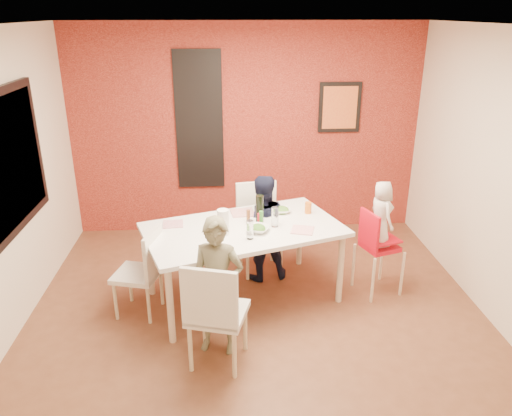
{
  "coord_description": "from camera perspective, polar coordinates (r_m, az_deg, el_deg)",
  "views": [
    {
      "loc": [
        -0.29,
        -4.12,
        2.81
      ],
      "look_at": [
        0.0,
        0.3,
        1.05
      ],
      "focal_mm": 35.0,
      "sensor_mm": 36.0,
      "label": 1
    }
  ],
  "objects": [
    {
      "name": "ground",
      "position": [
        5.0,
        0.23,
        -12.55
      ],
      "size": [
        4.5,
        4.5,
        0.0
      ],
      "primitive_type": "plane",
      "color": "brown",
      "rests_on": "ground"
    },
    {
      "name": "ceiling",
      "position": [
        4.13,
        0.29,
        20.13
      ],
      "size": [
        4.5,
        4.5,
        0.02
      ],
      "primitive_type": "cube",
      "color": "white",
      "rests_on": "wall_back"
    },
    {
      "name": "wall_back",
      "position": [
        6.54,
        -1.12,
        8.78
      ],
      "size": [
        4.5,
        0.02,
        2.7
      ],
      "primitive_type": "cube",
      "color": "beige",
      "rests_on": "ground"
    },
    {
      "name": "wall_front",
      "position": [
        2.39,
        4.13,
        -16.07
      ],
      "size": [
        4.5,
        0.02,
        2.7
      ],
      "primitive_type": "cube",
      "color": "beige",
      "rests_on": "ground"
    },
    {
      "name": "wall_right",
      "position": [
        5.06,
        26.64,
        2.52
      ],
      "size": [
        0.02,
        4.5,
        2.7
      ],
      "primitive_type": "cube",
      "color": "beige",
      "rests_on": "ground"
    },
    {
      "name": "brick_accent_wall",
      "position": [
        6.52,
        -1.11,
        8.74
      ],
      "size": [
        4.5,
        0.02,
        2.7
      ],
      "primitive_type": "cube",
      "color": "maroon",
      "rests_on": "ground"
    },
    {
      "name": "picture_window_frame",
      "position": [
        4.9,
        -26.89,
        4.38
      ],
      "size": [
        0.05,
        1.7,
        1.3
      ],
      "primitive_type": "cube",
      "color": "black",
      "rests_on": "wall_left"
    },
    {
      "name": "picture_window_pane",
      "position": [
        4.89,
        -26.72,
        4.39
      ],
      "size": [
        0.02,
        1.55,
        1.15
      ],
      "primitive_type": "cube",
      "color": "black",
      "rests_on": "wall_left"
    },
    {
      "name": "glassblock_strip",
      "position": [
        6.48,
        -6.51,
        9.87
      ],
      "size": [
        0.55,
        0.03,
        1.7
      ],
      "primitive_type": "cube",
      "color": "silver",
      "rests_on": "wall_back"
    },
    {
      "name": "glassblock_surround",
      "position": [
        6.47,
        -6.51,
        9.86
      ],
      "size": [
        0.6,
        0.03,
        1.76
      ],
      "primitive_type": "cube",
      "color": "black",
      "rests_on": "wall_back"
    },
    {
      "name": "art_print_frame",
      "position": [
        6.61,
        9.54,
        11.27
      ],
      "size": [
        0.54,
        0.03,
        0.64
      ],
      "primitive_type": "cube",
      "color": "black",
      "rests_on": "wall_back"
    },
    {
      "name": "art_print_canvas",
      "position": [
        6.59,
        9.57,
        11.24
      ],
      "size": [
        0.44,
        0.01,
        0.54
      ],
      "primitive_type": "cube",
      "color": "orange",
      "rests_on": "wall_back"
    },
    {
      "name": "dining_table",
      "position": [
        4.99,
        -1.44,
        -3.0
      ],
      "size": [
        2.16,
        1.63,
        0.8
      ],
      "rotation": [
        0.0,
        0.0,
        0.33
      ],
      "color": "white",
      "rests_on": "ground"
    },
    {
      "name": "chair_near",
      "position": [
        4.13,
        -4.77,
        -11.6
      ],
      "size": [
        0.57,
        0.57,
        0.99
      ],
      "rotation": [
        0.0,
        0.0,
        2.86
      ],
      "color": "beige",
      "rests_on": "ground"
    },
    {
      "name": "chair_far",
      "position": [
        5.68,
        0.29,
        -1.63
      ],
      "size": [
        0.54,
        0.54,
        1.01
      ],
      "rotation": [
        0.0,
        0.0,
        0.16
      ],
      "color": "white",
      "rests_on": "ground"
    },
    {
      "name": "chair_left",
      "position": [
        4.96,
        -12.66,
        -6.71
      ],
      "size": [
        0.5,
        0.5,
        0.89
      ],
      "rotation": [
        0.0,
        0.0,
        4.46
      ],
      "color": "silver",
      "rests_on": "ground"
    },
    {
      "name": "high_chair",
      "position": [
        5.32,
        13.61,
        -4.02
      ],
      "size": [
        0.49,
        0.49,
        0.93
      ],
      "rotation": [
        0.0,
        0.0,
        1.9
      ],
      "color": "red",
      "rests_on": "ground"
    },
    {
      "name": "child_near",
      "position": [
        4.3,
        -4.44,
        -8.96
      ],
      "size": [
        0.51,
        0.39,
        1.25
      ],
      "primitive_type": "imported",
      "rotation": [
        0.0,
        0.0,
        -0.22
      ],
      "color": "#615D45",
      "rests_on": "ground"
    },
    {
      "name": "child_far",
      "position": [
        5.44,
        0.62,
        -2.3
      ],
      "size": [
        0.66,
        0.56,
        1.2
      ],
      "primitive_type": "imported",
      "rotation": [
        0.0,
        0.0,
        3.33
      ],
      "color": "black",
      "rests_on": "ground"
    },
    {
      "name": "toddler",
      "position": [
        5.21,
        14.11,
        -0.64
      ],
      "size": [
        0.29,
        0.38,
        0.69
      ],
      "primitive_type": "imported",
      "rotation": [
        0.0,
        0.0,
        1.81
      ],
      "color": "silver",
      "rests_on": "high_chair"
    },
    {
      "name": "plate_near_left",
      "position": [
        4.5,
        -4.47,
        -4.86
      ],
      "size": [
        0.21,
        0.21,
        0.01
      ],
      "primitive_type": "cube",
      "rotation": [
        0.0,
        0.0,
        0.0
      ],
      "color": "white",
      "rests_on": "dining_table"
    },
    {
      "name": "plate_far_mid",
      "position": [
        5.3,
        -1.54,
        -0.53
      ],
      "size": [
        0.27,
        0.27,
        0.01
      ],
      "primitive_type": "cube",
      "rotation": [
        0.0,
        0.0,
        0.13
      ],
      "color": "white",
      "rests_on": "dining_table"
    },
    {
      "name": "plate_near_right",
      "position": [
        4.91,
        5.32,
        -2.52
      ],
      "size": [
        0.26,
        0.26,
        0.01
      ],
      "primitive_type": "cube",
      "rotation": [
        0.0,
        0.0,
        -0.28
      ],
      "color": "white",
      "rests_on": "dining_table"
    },
    {
      "name": "plate_far_left",
      "position": [
        5.09,
        -9.47,
        -1.82
      ],
      "size": [
        0.21,
        0.21,
        0.01
      ],
      "primitive_type": "cube",
      "rotation": [
        0.0,
        0.0,
        0.08
      ],
      "color": "silver",
      "rests_on": "dining_table"
    },
    {
      "name": "salad_bowl_a",
      "position": [
        4.86,
        0.22,
        -2.41
      ],
      "size": [
        0.28,
        0.28,
        0.05
      ],
      "primitive_type": "imported",
      "rotation": [
        0.0,
        0.0,
        -0.35
      ],
      "color": "white",
      "rests_on": "dining_table"
    },
    {
      "name": "salad_bowl_b",
      "position": [
        5.32,
        2.98,
        -0.28
      ],
      "size": [
        0.2,
        0.2,
        0.05
      ],
      "primitive_type": "imported",
      "rotation": [
        0.0,
        0.0,
        0.05
      ],
      "color": "white",
      "rests_on": "dining_table"
    },
    {
      "name": "wine_bottle",
      "position": [
        5.01,
        0.42,
        -0.15
      ],
      "size": [
        0.08,
        0.08,
        0.29
      ],
      "primitive_type": "cylinder",
      "color": "black",
      "rests_on": "dining_table"
    },
    {
      "name": "wine_glass_a",
      "position": [
        4.68,
        -0.69,
        -2.49
      ],
      "size": [
        0.06,
        0.06,
        0.19
      ],
      "primitive_type": "cylinder",
      "color": "white",
      "rests_on": "dining_table"
    },
    {
      "name": "wine_glass_b",
      "position": [
        4.95,
        2.17,
        -1.05
      ],
      "size": [
        0.07,
        0.07,
        0.2
      ],
      "primitive_type": "cylinder",
      "color": "white",
      "rests_on": "dining_table"
    },
    {
      "name": "paper_towel_roll",
      "position": [
        4.78,
        -3.78,
        -1.62
      ],
      "size": [
        0.11,
        0.11,
        0.25
      ],
      "primitive_type": "cylinder",
      "color": "white",
      "rests_on": "dining_table"
    },
    {
      "name": "condiment_red",
      "position": [
        4.98,
        0.34,
        -1.32
      ],
      "size": [
        0.03,
        0.03,
        0.13
      ],
      "primitive_type": "cylinder",
      "color": "red",
      "rests_on": "dining_table"
    },
    {
      "name": "condiment_green",
      "position": [
        4.97,
        0.59,
        -1.21
      ],
      "size": [
        0.04,
        0.04,
        0.16
      ],
      "primitive_type": "cylinder",
      "color": "#337D29",
      "rests_on": "dining_table"
    },
    {
      "name": "condiment_brown",
      "position": [
        5.03,
        -0.89,
        -1.0
      ],
      "size": [
        0.04,
        0.04,
        0.15
      ],
      "primitive_type": "cylinder",
      "color": "brown",
      "rests_on": "dining_table"
    },
    {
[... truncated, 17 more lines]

